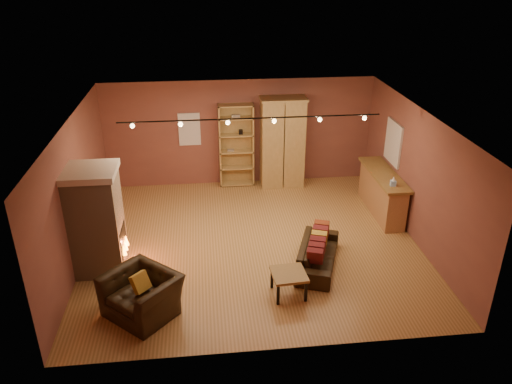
{
  "coord_description": "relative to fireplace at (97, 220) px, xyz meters",
  "views": [
    {
      "loc": [
        -0.95,
        -9.21,
        5.61
      ],
      "look_at": [
        0.1,
        0.2,
        1.11
      ],
      "focal_mm": 35.0,
      "sensor_mm": 36.0,
      "label": 1
    }
  ],
  "objects": [
    {
      "name": "loveseat",
      "position": [
        4.24,
        -0.4,
        -0.7
      ],
      "size": [
        1.06,
        1.81,
        0.74
      ],
      "rotation": [
        0.0,
        0.0,
        1.23
      ],
      "color": "black",
      "rests_on": "floor"
    },
    {
      "name": "left_wall",
      "position": [
        -0.46,
        0.6,
        0.34
      ],
      "size": [
        0.02,
        6.5,
        2.8
      ],
      "primitive_type": "cube",
      "color": "brown",
      "rests_on": "floor"
    },
    {
      "name": "armoire",
      "position": [
        4.13,
        3.55,
        0.14
      ],
      "size": [
        1.18,
        0.67,
        2.39
      ],
      "color": "tan",
      "rests_on": "floor"
    },
    {
      "name": "track_rail",
      "position": [
        3.04,
        0.8,
        1.63
      ],
      "size": [
        5.2,
        0.09,
        0.13
      ],
      "color": "black",
      "rests_on": "ceiling"
    },
    {
      "name": "back_wall",
      "position": [
        3.04,
        3.85,
        0.34
      ],
      "size": [
        7.0,
        0.02,
        2.8
      ],
      "primitive_type": "cube",
      "color": "brown",
      "rests_on": "floor"
    },
    {
      "name": "armchair",
      "position": [
        0.92,
        -1.51,
        -0.55
      ],
      "size": [
        1.37,
        1.34,
        1.02
      ],
      "rotation": [
        0.0,
        0.0,
        -0.74
      ],
      "color": "black",
      "rests_on": "floor"
    },
    {
      "name": "back_window",
      "position": [
        1.74,
        3.83,
        0.49
      ],
      "size": [
        0.56,
        0.04,
        0.86
      ],
      "primitive_type": "cube",
      "color": "silver",
      "rests_on": "back_wall"
    },
    {
      "name": "right_wall",
      "position": [
        6.54,
        0.6,
        0.34
      ],
      "size": [
        0.02,
        6.5,
        2.8
      ],
      "primitive_type": "cube",
      "color": "brown",
      "rests_on": "floor"
    },
    {
      "name": "bar_counter",
      "position": [
        6.24,
        1.66,
        -0.54
      ],
      "size": [
        0.58,
        2.15,
        1.03
      ],
      "color": "tan",
      "rests_on": "floor"
    },
    {
      "name": "coffee_table",
      "position": [
        3.5,
        -1.27,
        -0.67
      ],
      "size": [
        0.65,
        0.65,
        0.46
      ],
      "rotation": [
        0.0,
        0.0,
        0.08
      ],
      "color": "olive",
      "rests_on": "floor"
    },
    {
      "name": "bookcase",
      "position": [
        2.94,
        3.73,
        0.06
      ],
      "size": [
        0.91,
        0.35,
        2.21
      ],
      "color": "tan",
      "rests_on": "floor"
    },
    {
      "name": "right_window",
      "position": [
        6.51,
        2.0,
        0.59
      ],
      "size": [
        0.05,
        0.9,
        1.0
      ],
      "primitive_type": "cube",
      "color": "silver",
      "rests_on": "right_wall"
    },
    {
      "name": "fireplace",
      "position": [
        0.0,
        0.0,
        0.0
      ],
      "size": [
        1.01,
        0.98,
        2.12
      ],
      "color": "tan",
      "rests_on": "floor"
    },
    {
      "name": "ceiling",
      "position": [
        3.04,
        0.6,
        1.74
      ],
      "size": [
        7.0,
        7.0,
        0.0
      ],
      "primitive_type": "plane",
      "rotation": [
        3.14,
        0.0,
        0.0
      ],
      "color": "brown",
      "rests_on": "back_wall"
    },
    {
      "name": "tissue_box",
      "position": [
        6.19,
        0.97,
        0.06
      ],
      "size": [
        0.15,
        0.15,
        0.23
      ],
      "rotation": [
        0.0,
        0.0,
        -0.18
      ],
      "color": "#8DB6E2",
      "rests_on": "bar_counter"
    },
    {
      "name": "floor",
      "position": [
        3.04,
        0.6,
        -1.06
      ],
      "size": [
        7.0,
        7.0,
        0.0
      ],
      "primitive_type": "plane",
      "color": "olive",
      "rests_on": "ground"
    }
  ]
}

